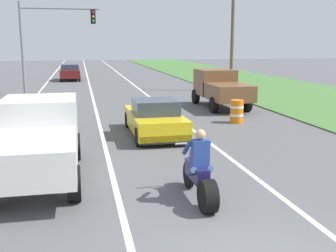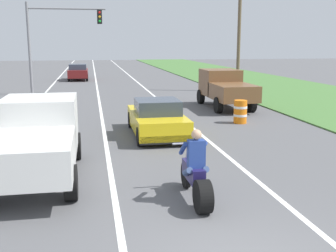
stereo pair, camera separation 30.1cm
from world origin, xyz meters
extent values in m
cube|color=white|center=(-5.40, 20.00, 0.00)|extent=(0.14, 120.00, 0.01)
cube|color=white|center=(1.80, 20.00, 0.00)|extent=(0.14, 120.00, 0.01)
cube|color=white|center=(-1.80, 20.00, 0.00)|extent=(0.14, 120.00, 0.01)
cube|color=#477538|center=(11.92, 20.00, 0.03)|extent=(10.00, 120.00, 0.06)
cylinder|color=black|center=(-0.07, 2.19, 0.35)|extent=(0.28, 0.69, 0.69)
cylinder|color=black|center=(-0.07, 3.74, 0.31)|extent=(0.12, 0.63, 0.63)
cube|color=#1E194C|center=(-0.07, 3.02, 0.61)|extent=(0.28, 1.10, 0.36)
cylinder|color=#B2B2B7|center=(-0.07, 3.66, 0.68)|extent=(0.08, 0.36, 0.73)
cylinder|color=#A5A5AA|center=(-0.07, 3.64, 1.11)|extent=(0.70, 0.05, 0.05)
cube|color=navy|center=(-0.07, 2.79, 1.09)|extent=(0.36, 0.24, 0.60)
sphere|color=tan|center=(-0.07, 2.79, 1.51)|extent=(0.22, 0.22, 0.22)
cylinder|color=#384C7A|center=(-0.25, 2.82, 0.69)|extent=(0.14, 0.47, 0.32)
cylinder|color=navy|center=(-0.29, 3.09, 1.14)|extent=(0.10, 0.51, 0.40)
cylinder|color=#384C7A|center=(0.11, 2.82, 0.69)|extent=(0.14, 0.47, 0.32)
cylinder|color=navy|center=(0.15, 3.09, 1.14)|extent=(0.10, 0.51, 0.40)
cube|color=yellow|center=(0.14, 9.61, 0.53)|extent=(1.80, 4.30, 0.64)
cube|color=#333D4C|center=(0.14, 9.41, 1.11)|extent=(1.56, 1.70, 0.52)
cube|color=black|center=(0.14, 7.56, 0.29)|extent=(1.76, 0.20, 0.28)
cylinder|color=black|center=(-0.66, 11.21, 0.32)|extent=(0.24, 0.64, 0.64)
cylinder|color=black|center=(0.94, 11.21, 0.32)|extent=(0.24, 0.64, 0.64)
cylinder|color=black|center=(-0.66, 8.01, 0.32)|extent=(0.24, 0.64, 0.64)
cylinder|color=black|center=(0.94, 8.01, 0.32)|extent=(0.24, 0.64, 0.64)
cube|color=silver|center=(-3.61, 5.95, 1.28)|extent=(1.90, 2.10, 1.40)
cube|color=#333D4C|center=(-3.61, 6.30, 1.67)|extent=(1.67, 0.29, 0.57)
cube|color=silver|center=(-3.61, 3.70, 0.98)|extent=(1.90, 2.70, 0.80)
cylinder|color=black|center=(-4.48, 6.75, 0.40)|extent=(0.28, 0.80, 0.80)
cylinder|color=black|center=(-2.74, 6.75, 0.40)|extent=(0.28, 0.80, 0.80)
cylinder|color=black|center=(-2.74, 3.40, 0.40)|extent=(0.28, 0.80, 0.80)
cube|color=brown|center=(4.78, 16.48, 1.28)|extent=(1.90, 2.10, 1.40)
cube|color=#333D4C|center=(4.78, 16.83, 1.67)|extent=(1.67, 0.29, 0.57)
cube|color=brown|center=(4.78, 14.23, 0.98)|extent=(1.90, 2.70, 0.80)
cylinder|color=black|center=(3.91, 17.28, 0.40)|extent=(0.28, 0.80, 0.80)
cylinder|color=black|center=(5.65, 17.28, 0.40)|extent=(0.28, 0.80, 0.80)
cylinder|color=black|center=(3.91, 13.93, 0.40)|extent=(0.28, 0.80, 0.80)
cylinder|color=black|center=(5.65, 13.93, 0.40)|extent=(0.28, 0.80, 0.80)
cylinder|color=gray|center=(-6.12, 23.14, 3.00)|extent=(0.18, 0.18, 6.00)
cylinder|color=gray|center=(-3.63, 23.14, 5.60)|extent=(4.99, 0.12, 0.12)
cube|color=black|center=(-1.53, 23.14, 5.10)|extent=(0.32, 0.24, 0.90)
sphere|color=red|center=(-1.53, 23.00, 5.38)|extent=(0.16, 0.16, 0.16)
sphere|color=orange|center=(-1.53, 23.00, 5.10)|extent=(0.16, 0.16, 0.16)
sphere|color=green|center=(-1.53, 23.00, 4.82)|extent=(0.16, 0.16, 0.16)
cylinder|color=brown|center=(8.12, 22.85, 3.83)|extent=(0.24, 0.24, 7.66)
cylinder|color=orange|center=(4.06, 11.24, 0.50)|extent=(0.56, 0.56, 1.00)
cylinder|color=white|center=(4.06, 11.24, 0.70)|extent=(0.58, 0.58, 0.10)
cylinder|color=white|center=(4.06, 11.24, 0.35)|extent=(0.58, 0.58, 0.10)
cube|color=maroon|center=(-3.40, 34.13, 0.65)|extent=(1.76, 4.00, 0.70)
cube|color=#333D4C|center=(-3.40, 33.93, 1.25)|extent=(1.56, 2.00, 0.50)
cylinder|color=black|center=(-4.20, 35.53, 0.30)|extent=(0.20, 0.60, 0.60)
cylinder|color=black|center=(-2.60, 35.53, 0.30)|extent=(0.20, 0.60, 0.60)
cylinder|color=black|center=(-4.20, 32.73, 0.30)|extent=(0.20, 0.60, 0.60)
cylinder|color=black|center=(-2.60, 32.73, 0.30)|extent=(0.20, 0.60, 0.60)
camera|label=1|loc=(-2.52, -5.44, 3.41)|focal=44.23mm
camera|label=2|loc=(-2.22, -5.49, 3.41)|focal=44.23mm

